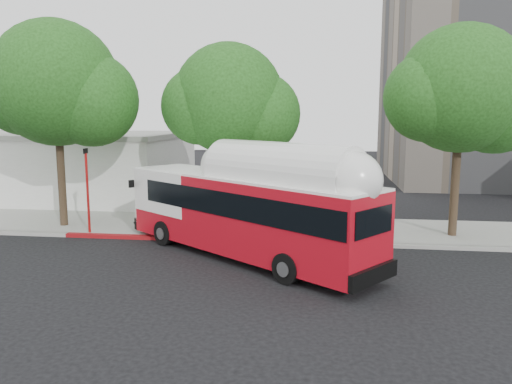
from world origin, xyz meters
TOP-DOWN VIEW (x-y plane):
  - ground at (0.00, 0.00)m, footprint 120.00×120.00m
  - sidewalk at (0.00, 6.50)m, footprint 60.00×5.00m
  - curb_strip at (0.00, 3.90)m, footprint 60.00×0.30m
  - red_curb_segment at (-3.00, 3.90)m, footprint 10.00×0.32m
  - street_tree_left at (-8.53, 5.56)m, footprint 6.67×5.80m
  - street_tree_mid at (-0.59, 6.06)m, footprint 5.75×5.00m
  - street_tree_right at (9.44, 5.86)m, footprint 6.21×5.40m
  - low_commercial_bldg at (-14.00, 14.00)m, footprint 16.20×10.20m
  - transit_bus at (0.42, 1.63)m, footprint 10.87×9.06m
  - signal_pole at (-7.08, 4.20)m, footprint 0.11×0.37m

SIDE VIEW (x-z plane):
  - ground at x=0.00m, z-range 0.00..0.00m
  - sidewalk at x=0.00m, z-range 0.00..0.15m
  - curb_strip at x=0.00m, z-range 0.00..0.15m
  - red_curb_segment at x=-3.00m, z-range 0.00..0.16m
  - transit_bus at x=0.42m, z-range -0.12..3.47m
  - signal_pole at x=-7.08m, z-range 0.05..3.99m
  - low_commercial_bldg at x=-14.00m, z-range 0.03..4.28m
  - street_tree_mid at x=-0.59m, z-range 1.60..10.22m
  - street_tree_right at x=9.44m, z-range 1.67..10.85m
  - street_tree_left at x=-8.53m, z-range 1.73..11.47m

